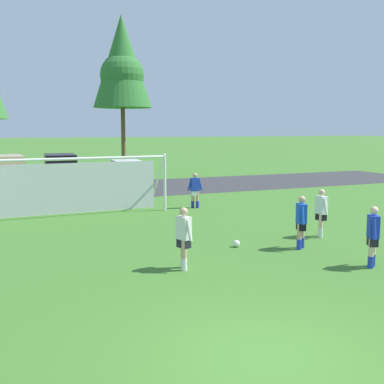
{
  "coord_description": "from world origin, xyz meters",
  "views": [
    {
      "loc": [
        -3.92,
        -6.08,
        3.64
      ],
      "look_at": [
        2.13,
        8.05,
        1.58
      ],
      "focal_mm": 43.7,
      "sensor_mm": 36.0,
      "label": 1
    }
  ],
  "objects": [
    {
      "name": "player_winger_left",
      "position": [
        4.7,
        13.7,
        0.82
      ],
      "size": [
        0.73,
        0.27,
        1.64
      ],
      "color": "tan",
      "rests_on": "ground"
    },
    {
      "name": "player_winger_right",
      "position": [
        4.67,
        5.49,
        0.82
      ],
      "size": [
        0.4,
        0.69,
        1.64
      ],
      "color": "tan",
      "rests_on": "ground"
    },
    {
      "name": "parking_lot_strip",
      "position": [
        0.0,
        22.13,
        0.0
      ],
      "size": [
        52.0,
        8.4,
        0.01
      ],
      "primitive_type": "cube",
      "color": "#333335",
      "rests_on": "ground"
    },
    {
      "name": "parked_car_slot_center",
      "position": [
        3.87,
        22.54,
        0.88
      ],
      "size": [
        2.2,
        4.29,
        1.72
      ],
      "color": "silver",
      "rests_on": "ground"
    },
    {
      "name": "soccer_goal",
      "position": [
        -0.5,
        14.32,
        1.29
      ],
      "size": [
        7.47,
        2.13,
        2.57
      ],
      "color": "white",
      "rests_on": "ground"
    },
    {
      "name": "player_striker_near",
      "position": [
        0.56,
        4.94,
        0.82
      ],
      "size": [
        0.35,
        0.74,
        1.64
      ],
      "color": "tan",
      "rests_on": "ground"
    },
    {
      "name": "soccer_ball",
      "position": [
        2.95,
        6.44,
        0.11
      ],
      "size": [
        0.22,
        0.22,
        0.22
      ],
      "color": "white",
      "rests_on": "ground"
    },
    {
      "name": "parked_car_slot_center_left",
      "position": [
        -0.17,
        22.86,
        1.11
      ],
      "size": [
        2.38,
        4.72,
        2.16
      ],
      "color": "black",
      "rests_on": "ground"
    },
    {
      "name": "ground_plane",
      "position": [
        0.0,
        15.0,
        0.0
      ],
      "size": [
        400.0,
        400.0,
        0.0
      ],
      "primitive_type": "plane",
      "color": "#3D7028"
    },
    {
      "name": "tree_mid_left",
      "position": [
        6.54,
        33.38,
        9.07
      ],
      "size": [
        4.94,
        4.94,
        13.18
      ],
      "color": "brown",
      "rests_on": "ground"
    },
    {
      "name": "player_midfield_center",
      "position": [
        6.25,
        6.54,
        0.82
      ],
      "size": [
        0.3,
        0.73,
        1.64
      ],
      "color": "beige",
      "rests_on": "ground"
    },
    {
      "name": "player_trailing_back",
      "position": [
        5.23,
        3.13,
        0.82
      ],
      "size": [
        0.5,
        0.64,
        1.64
      ],
      "color": "beige",
      "rests_on": "ground"
    },
    {
      "name": "parked_car_slot_left",
      "position": [
        -3.17,
        22.64,
        1.11
      ],
      "size": [
        2.33,
        4.7,
        2.16
      ],
      "color": "tan",
      "rests_on": "ground"
    }
  ]
}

